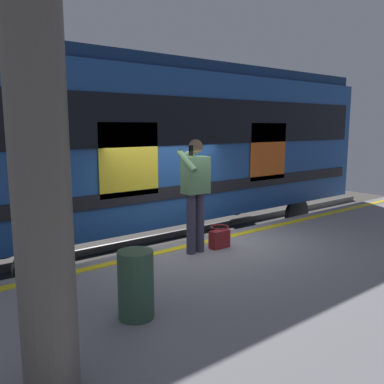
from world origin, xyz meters
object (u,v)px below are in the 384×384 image
train_carriage (167,141)px  passenger (195,186)px  handbag (219,238)px  trash_bin (136,285)px  station_column (39,160)px

train_carriage → passenger: bearing=62.8°
train_carriage → handbag: size_ratio=28.60×
train_carriage → trash_bin: 5.43m
handbag → trash_bin: 2.66m
train_carriage → station_column: (4.41, 4.78, 0.10)m
station_column → handbag: bearing=-150.6°
station_column → trash_bin: size_ratio=4.87×
passenger → station_column: bearing=33.8°
passenger → handbag: (-0.46, 0.06, -0.89)m
train_carriage → trash_bin: bearing=51.3°
train_carriage → passenger: (1.43, 2.78, -0.59)m
handbag → station_column: 4.25m
handbag → trash_bin: bearing=28.8°
train_carriage → passenger: size_ratio=5.80×
passenger → trash_bin: bearing=35.7°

